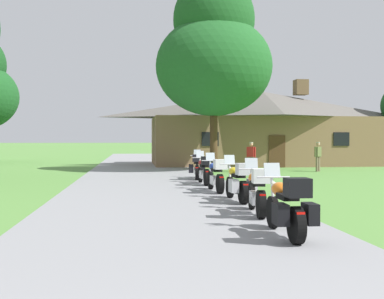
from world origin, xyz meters
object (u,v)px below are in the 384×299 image
Objects in this scene: motorcycle_orange_second_in_row at (257,191)px; bystander_olive_shirt_near_lodge at (318,155)px; motorcycle_yellow_third_in_row at (239,183)px; bystander_red_shirt_beside_signpost at (251,155)px; motorcycle_orange_nearest_to_camera at (288,208)px; motorcycle_black_farthest_in_row at (197,167)px; tree_by_lodge_front at (214,53)px; motorcycle_blue_fourth_in_row at (216,175)px; motorcycle_red_fifth_in_row at (204,170)px.

motorcycle_orange_second_in_row is 16.80m from bystander_olive_shirt_near_lodge.
motorcycle_yellow_third_in_row is 1.24× the size of bystander_red_shirt_beside_signpost.
bystander_olive_shirt_near_lodge reaches higher than motorcycle_orange_second_in_row.
motorcycle_orange_nearest_to_camera is 1.24× the size of bystander_olive_shirt_near_lodge.
motorcycle_yellow_third_in_row is at bearing 27.28° from bystander_olive_shirt_near_lodge.
bystander_red_shirt_beside_signpost is at bearing 61.23° from motorcycle_black_farthest_in_row.
motorcycle_orange_nearest_to_camera is 4.94m from motorcycle_yellow_third_in_row.
bystander_olive_shirt_near_lodge is 0.15× the size of tree_by_lodge_front.
motorcycle_blue_fourth_in_row is 10.78m from bystander_red_shirt_beside_signpost.
motorcycle_blue_fourth_in_row and motorcycle_black_farthest_in_row have the same top height.
motorcycle_red_fifth_in_row is 10.68m from bystander_olive_shirt_near_lodge.
motorcycle_red_fifth_in_row is at bearing 89.04° from motorcycle_yellow_third_in_row.
motorcycle_red_fifth_in_row is 0.19× the size of tree_by_lodge_front.
motorcycle_blue_fourth_in_row is 5.09m from motorcycle_black_farthest_in_row.
bystander_olive_shirt_near_lodge is (7.59, 14.98, 0.33)m from motorcycle_orange_second_in_row.
motorcycle_black_farthest_in_row is at bearing 86.61° from motorcycle_blue_fourth_in_row.
bystander_olive_shirt_near_lodge is 3.90m from bystander_red_shirt_beside_signpost.
motorcycle_orange_second_in_row is 1.24× the size of bystander_olive_shirt_near_lodge.
motorcycle_black_farthest_in_row is (0.10, 12.65, 0.00)m from motorcycle_orange_nearest_to_camera.
tree_by_lodge_front is (1.82, 10.97, 6.17)m from motorcycle_blue_fourth_in_row.
bystander_olive_shirt_near_lodge is at bearing 42.51° from motorcycle_red_fifth_in_row.
bystander_olive_shirt_near_lodge is at bearing 41.17° from motorcycle_black_farthest_in_row.
tree_by_lodge_front is (1.77, 5.88, 6.18)m from motorcycle_black_farthest_in_row.
motorcycle_orange_second_in_row is at bearing -91.65° from motorcycle_blue_fourth_in_row.
bystander_red_shirt_beside_signpost is at bearing -32.27° from bystander_olive_shirt_near_lodge.
bystander_olive_shirt_near_lodge reaches higher than motorcycle_red_fifth_in_row.
bystander_olive_shirt_near_lodge is at bearing -8.68° from tree_by_lodge_front.
motorcycle_black_farthest_in_row is at bearing 90.59° from motorcycle_orange_nearest_to_camera.
motorcycle_yellow_third_in_row and motorcycle_red_fifth_in_row have the same top height.
motorcycle_yellow_third_in_row is at bearing 88.39° from motorcycle_orange_nearest_to_camera.
bystander_olive_shirt_near_lodge is at bearing 38.08° from bystander_red_shirt_beside_signpost.
motorcycle_orange_nearest_to_camera is 19.26m from bystander_olive_shirt_near_lodge.
motorcycle_orange_nearest_to_camera and motorcycle_black_farthest_in_row have the same top height.
bystander_red_shirt_beside_signpost reaches higher than motorcycle_red_fifth_in_row.
bystander_olive_shirt_near_lodge is at bearing 67.34° from motorcycle_orange_nearest_to_camera.
motorcycle_blue_fourth_in_row is (-0.18, 2.63, 0.01)m from motorcycle_yellow_third_in_row.
motorcycle_red_fifth_in_row is at bearing 96.89° from motorcycle_orange_second_in_row.
motorcycle_black_farthest_in_row is at bearing 1.00° from bystander_olive_shirt_near_lodge.
motorcycle_orange_nearest_to_camera is at bearing -95.77° from tree_by_lodge_front.
motorcycle_blue_fourth_in_row is at bearing -91.20° from motorcycle_red_fifth_in_row.
motorcycle_yellow_third_in_row is at bearing -96.89° from tree_by_lodge_front.
motorcycle_orange_second_in_row is 10.00m from motorcycle_black_farthest_in_row.
tree_by_lodge_front is at bearing 81.32° from motorcycle_black_farthest_in_row.
motorcycle_red_fifth_in_row and motorcycle_black_farthest_in_row have the same top height.
bystander_olive_shirt_near_lodge and bystander_red_shirt_beside_signpost have the same top height.
motorcycle_red_fifth_in_row is 10.49m from tree_by_lodge_front.
motorcycle_yellow_third_in_row is 15.02m from tree_by_lodge_front.
motorcycle_orange_nearest_to_camera is at bearing -91.58° from motorcycle_red_fifth_in_row.
motorcycle_orange_second_in_row is 1.00× the size of motorcycle_blue_fourth_in_row.
motorcycle_yellow_third_in_row is 14.76m from bystander_olive_shirt_near_lodge.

